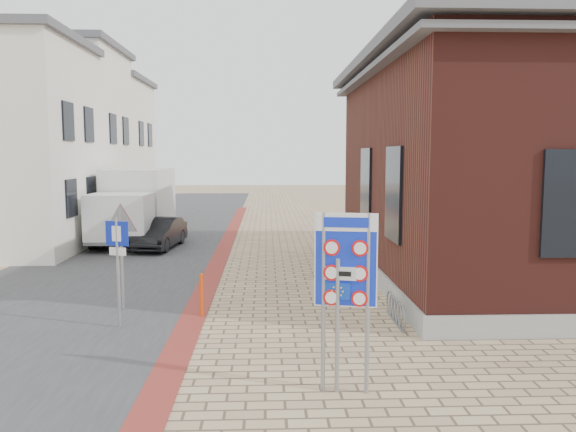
{
  "coord_description": "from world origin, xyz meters",
  "views": [
    {
      "loc": [
        -0.27,
        -10.12,
        3.79
      ],
      "look_at": [
        0.29,
        4.4,
        2.2
      ],
      "focal_mm": 35.0,
      "sensor_mm": 36.0,
      "label": 1
    }
  ],
  "objects_px": {
    "box_truck": "(135,205)",
    "essen_sign": "(337,306)",
    "border_sign": "(346,264)",
    "parking_sign": "(118,254)",
    "sedan": "(159,233)",
    "bollard": "(202,295)"
  },
  "relations": [
    {
      "from": "box_truck",
      "to": "essen_sign",
      "type": "xyz_separation_m",
      "value": [
        6.8,
        -15.73,
        -0.21
      ]
    },
    {
      "from": "border_sign",
      "to": "parking_sign",
      "type": "distance_m",
      "value": 5.69
    },
    {
      "from": "box_truck",
      "to": "essen_sign",
      "type": "distance_m",
      "value": 17.13
    },
    {
      "from": "box_truck",
      "to": "border_sign",
      "type": "bearing_deg",
      "value": -64.73
    },
    {
      "from": "sedan",
      "to": "parking_sign",
      "type": "height_order",
      "value": "parking_sign"
    },
    {
      "from": "box_truck",
      "to": "parking_sign",
      "type": "distance_m",
      "value": 12.47
    },
    {
      "from": "sedan",
      "to": "essen_sign",
      "type": "height_order",
      "value": "essen_sign"
    },
    {
      "from": "box_truck",
      "to": "bollard",
      "type": "relative_size",
      "value": 5.95
    },
    {
      "from": "border_sign",
      "to": "parking_sign",
      "type": "xyz_separation_m",
      "value": [
        -4.47,
        3.5,
        -0.43
      ]
    },
    {
      "from": "sedan",
      "to": "box_truck",
      "type": "bearing_deg",
      "value": 135.5
    },
    {
      "from": "sedan",
      "to": "parking_sign",
      "type": "relative_size",
      "value": 1.56
    },
    {
      "from": "essen_sign",
      "to": "sedan",
      "type": "bearing_deg",
      "value": 126.78
    },
    {
      "from": "sedan",
      "to": "bollard",
      "type": "relative_size",
      "value": 3.7
    },
    {
      "from": "essen_sign",
      "to": "parking_sign",
      "type": "height_order",
      "value": "parking_sign"
    },
    {
      "from": "essen_sign",
      "to": "bollard",
      "type": "relative_size",
      "value": 2.12
    },
    {
      "from": "bollard",
      "to": "box_truck",
      "type": "bearing_deg",
      "value": 109.98
    },
    {
      "from": "border_sign",
      "to": "bollard",
      "type": "height_order",
      "value": "border_sign"
    },
    {
      "from": "sedan",
      "to": "essen_sign",
      "type": "distance_m",
      "value": 15.1
    },
    {
      "from": "box_truck",
      "to": "bollard",
      "type": "bearing_deg",
      "value": -68.52
    },
    {
      "from": "sedan",
      "to": "essen_sign",
      "type": "relative_size",
      "value": 1.75
    },
    {
      "from": "box_truck",
      "to": "border_sign",
      "type": "distance_m",
      "value": 17.19
    },
    {
      "from": "parking_sign",
      "to": "bollard",
      "type": "bearing_deg",
      "value": 43.59
    }
  ]
}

